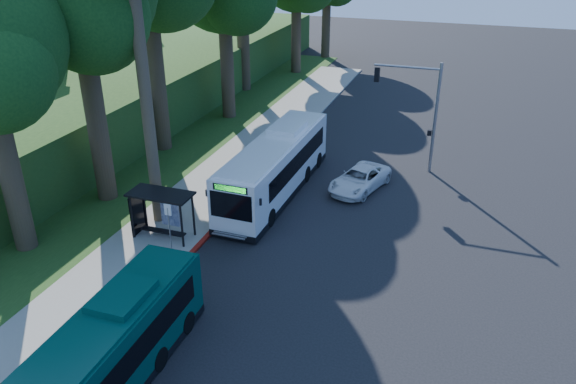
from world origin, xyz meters
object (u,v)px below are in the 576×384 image
at_px(teal_bus, 99,363).
at_px(pickup, 360,179).
at_px(bus_shelter, 159,205).
at_px(white_bus, 276,165).

height_order(teal_bus, pickup, teal_bus).
xyz_separation_m(bus_shelter, teal_bus, (3.79, -10.18, -0.24)).
xyz_separation_m(white_bus, pickup, (4.58, 1.98, -1.09)).
bearing_deg(bus_shelter, pickup, 46.33).
bearing_deg(teal_bus, bus_shelter, 109.74).
bearing_deg(pickup, teal_bus, -87.41).
xyz_separation_m(bus_shelter, pickup, (8.36, 8.76, -1.15)).
bearing_deg(white_bus, bus_shelter, -117.96).
relative_size(white_bus, teal_bus, 1.12).
bearing_deg(bus_shelter, teal_bus, -69.57).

